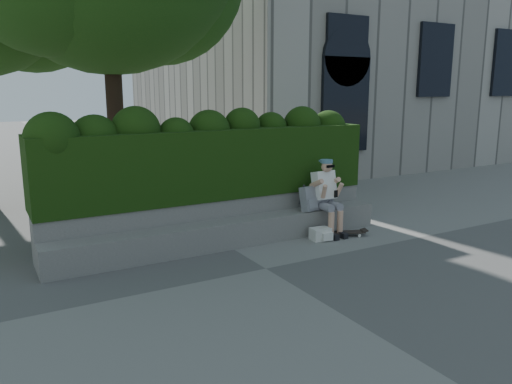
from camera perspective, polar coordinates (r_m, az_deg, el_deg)
ground at (r=7.54m, az=1.13°, el=-8.75°), size 80.00×80.00×0.00m
bench_ledge at (r=8.51m, az=-3.19°, el=-4.76°), size 6.00×0.45×0.45m
planter_wall at (r=8.88m, az=-4.57°, el=-3.07°), size 6.00×0.50×0.75m
hedge at (r=8.89m, az=-5.29°, el=3.35°), size 6.00×1.00×1.20m
person at (r=9.22m, az=7.99°, el=-0.19°), size 0.40×0.76×1.38m
skateboard at (r=9.24m, az=9.95°, el=-4.60°), size 0.81×0.47×0.08m
backpack_plaid at (r=9.12m, az=6.09°, el=-0.77°), size 0.33×0.22×0.45m
backpack_ground at (r=8.95m, az=7.36°, el=-4.77°), size 0.36×0.26×0.22m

